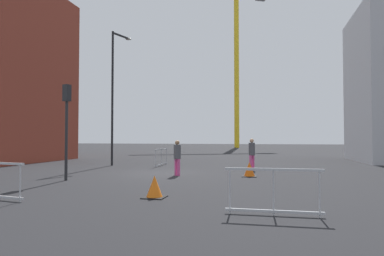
% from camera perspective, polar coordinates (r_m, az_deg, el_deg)
% --- Properties ---
extents(ground, '(160.00, 160.00, 0.00)m').
position_cam_1_polar(ground, '(16.56, -5.66, -7.89)').
color(ground, black).
extents(construction_crane, '(14.93, 8.05, 28.83)m').
position_cam_1_polar(construction_crane, '(62.07, 7.54, 13.72)').
color(construction_crane, yellow).
rests_on(construction_crane, ground).
extents(streetlamp_tall, '(0.76, 1.59, 8.71)m').
position_cam_1_polar(streetlamp_tall, '(21.98, -13.40, 6.79)').
color(streetlamp_tall, black).
rests_on(streetlamp_tall, ground).
extents(traffic_light_island, '(0.39, 0.31, 4.02)m').
position_cam_1_polar(traffic_light_island, '(14.66, -21.08, 1.97)').
color(traffic_light_island, '#232326').
rests_on(traffic_light_island, ground).
extents(pedestrian_walking, '(0.34, 0.34, 1.74)m').
position_cam_1_polar(pedestrian_walking, '(18.17, 10.41, -4.12)').
color(pedestrian_walking, '#D14C8C').
rests_on(pedestrian_walking, ground).
extents(pedestrian_waiting, '(0.34, 0.34, 1.66)m').
position_cam_1_polar(pedestrian_waiting, '(15.44, -2.59, -4.76)').
color(pedestrian_waiting, '#D14C8C').
rests_on(pedestrian_waiting, ground).
extents(safety_barrier_mid_span, '(0.14, 2.59, 1.08)m').
position_cam_1_polar(safety_barrier_mid_span, '(20.85, -5.40, -5.07)').
color(safety_barrier_mid_span, '#9EA0A5').
rests_on(safety_barrier_mid_span, ground).
extents(safety_barrier_front, '(2.21, 0.13, 1.08)m').
position_cam_1_polar(safety_barrier_front, '(7.81, 14.05, -10.62)').
color(safety_barrier_front, '#B2B5BA').
rests_on(safety_barrier_front, ground).
extents(traffic_cone_orange, '(0.67, 0.67, 0.68)m').
position_cam_1_polar(traffic_cone_orange, '(15.29, 10.00, -7.19)').
color(traffic_cone_orange, black).
rests_on(traffic_cone_orange, ground).
extents(traffic_cone_on_verge, '(0.65, 0.65, 0.66)m').
position_cam_1_polar(traffic_cone_on_verge, '(9.90, -6.57, -10.26)').
color(traffic_cone_on_verge, black).
rests_on(traffic_cone_on_verge, ground).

